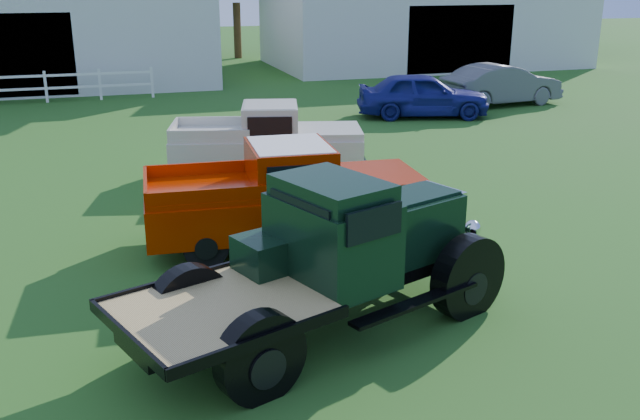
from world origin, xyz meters
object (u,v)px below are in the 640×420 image
object	(u,v)px
misc_car_grey	(502,85)
vintage_flatbed	(325,258)
white_pickup	(267,141)
red_pickup	(285,194)
misc_car_blue	(423,95)

from	to	relation	value
misc_car_grey	vintage_flatbed	bearing A→B (deg)	135.52
vintage_flatbed	white_pickup	xyz separation A→B (m)	(1.06, 8.01, -0.21)
red_pickup	misc_car_grey	world-z (taller)	red_pickup
vintage_flatbed	white_pickup	world-z (taller)	vintage_flatbed
red_pickup	misc_car_grey	xyz separation A→B (m)	(11.47, 11.76, -0.18)
vintage_flatbed	misc_car_blue	world-z (taller)	vintage_flatbed
misc_car_blue	misc_car_grey	xyz separation A→B (m)	(3.84, 1.30, -0.00)
red_pickup	misc_car_grey	bearing A→B (deg)	49.48
red_pickup	white_pickup	distance (m)	4.63
misc_car_grey	red_pickup	bearing A→B (deg)	129.05
red_pickup	misc_car_grey	size ratio (longest dim) A/B	1.12
red_pickup	misc_car_blue	bearing A→B (deg)	57.66
white_pickup	misc_car_grey	bearing A→B (deg)	47.70
vintage_flatbed	misc_car_grey	xyz separation A→B (m)	(11.79, 15.19, -0.32)
misc_car_blue	misc_car_grey	world-z (taller)	misc_car_blue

